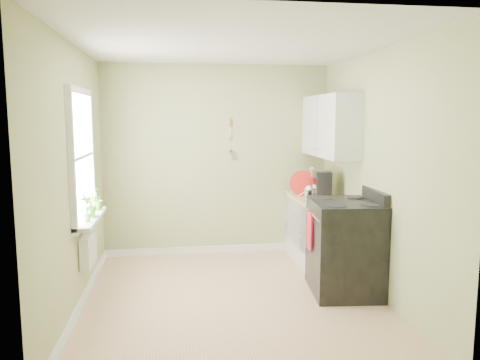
{
  "coord_description": "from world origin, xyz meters",
  "views": [
    {
      "loc": [
        -0.6,
        -4.83,
        1.96
      ],
      "look_at": [
        0.16,
        0.55,
        1.23
      ],
      "focal_mm": 35.0,
      "sensor_mm": 36.0,
      "label": 1
    }
  ],
  "objects": [
    {
      "name": "plant_b",
      "position": [
        -1.5,
        0.25,
        1.04
      ],
      "size": [
        0.16,
        0.18,
        0.28
      ],
      "primitive_type": "imported",
      "rotation": [
        0.0,
        0.0,
        1.82
      ],
      "color": "#417223",
      "rests_on": "window_sill"
    },
    {
      "name": "floor",
      "position": [
        0.0,
        0.0,
        -0.01
      ],
      "size": [
        3.2,
        3.6,
        0.02
      ],
      "primitive_type": "cube",
      "color": "tan",
      "rests_on": "ground"
    },
    {
      "name": "upper_cabinets",
      "position": [
        1.43,
        1.1,
        1.85
      ],
      "size": [
        0.35,
        1.4,
        0.8
      ],
      "primitive_type": "cube",
      "color": "white",
      "rests_on": "wall_right"
    },
    {
      "name": "wall_left",
      "position": [
        -1.61,
        0.0,
        1.35
      ],
      "size": [
        0.02,
        3.6,
        2.7
      ],
      "primitive_type": "cube",
      "color": "tan",
      "rests_on": "floor"
    },
    {
      "name": "window",
      "position": [
        -1.58,
        0.3,
        1.55
      ],
      "size": [
        0.06,
        1.14,
        1.44
      ],
      "color": "white",
      "rests_on": "wall_left"
    },
    {
      "name": "wall_right",
      "position": [
        1.61,
        0.0,
        1.35
      ],
      "size": [
        0.02,
        3.6,
        2.7
      ],
      "primitive_type": "cube",
      "color": "tan",
      "rests_on": "floor"
    },
    {
      "name": "jar",
      "position": [
        1.18,
        0.62,
        0.95
      ],
      "size": [
        0.07,
        0.07,
        0.08
      ],
      "color": "#BBB690",
      "rests_on": "countertop"
    },
    {
      "name": "base_cabinets",
      "position": [
        1.3,
        1.0,
        0.43
      ],
      "size": [
        0.6,
        1.6,
        0.87
      ],
      "primitive_type": "cube",
      "color": "white",
      "rests_on": "floor"
    },
    {
      "name": "wall_back",
      "position": [
        0.0,
        1.81,
        1.35
      ],
      "size": [
        3.2,
        0.02,
        2.7
      ],
      "primitive_type": "cube",
      "color": "tan",
      "rests_on": "floor"
    },
    {
      "name": "radiator",
      "position": [
        -1.54,
        0.25,
        0.55
      ],
      "size": [
        0.12,
        0.5,
        0.35
      ],
      "primitive_type": "cube",
      "color": "white",
      "rests_on": "wall_left"
    },
    {
      "name": "plant_c",
      "position": [
        -1.5,
        0.67,
        1.03
      ],
      "size": [
        0.18,
        0.18,
        0.27
      ],
      "primitive_type": "imported",
      "rotation": [
        0.0,
        0.0,
        4.52
      ],
      "color": "#417223",
      "rests_on": "window_sill"
    },
    {
      "name": "kettle",
      "position": [
        1.05,
        0.74,
        1.02
      ],
      "size": [
        0.21,
        0.12,
        0.21
      ],
      "color": "silver",
      "rests_on": "countertop"
    },
    {
      "name": "stove",
      "position": [
        1.28,
        0.05,
        0.53
      ],
      "size": [
        0.83,
        0.92,
        1.17
      ],
      "color": "black",
      "rests_on": "floor"
    },
    {
      "name": "stand_mixer",
      "position": [
        1.28,
        1.2,
        1.08
      ],
      "size": [
        0.24,
        0.35,
        0.4
      ],
      "color": "#B2B2B7",
      "rests_on": "countertop"
    },
    {
      "name": "red_tray",
      "position": [
        1.1,
        1.21,
        1.08
      ],
      "size": [
        0.35,
        0.07,
        0.35
      ],
      "primitive_type": "cylinder",
      "rotation": [
        1.45,
        0.0,
        -0.02
      ],
      "color": "red",
      "rests_on": "countertop"
    },
    {
      "name": "ceiling",
      "position": [
        0.0,
        0.0,
        2.71
      ],
      "size": [
        3.2,
        3.6,
        0.02
      ],
      "primitive_type": "cube",
      "color": "white",
      "rests_on": "wall_back"
    },
    {
      "name": "countertop",
      "position": [
        1.29,
        1.0,
        0.89
      ],
      "size": [
        0.64,
        1.6,
        0.04
      ],
      "primitive_type": "cube",
      "color": "#E0B889",
      "rests_on": "base_cabinets"
    },
    {
      "name": "window_sill",
      "position": [
        -1.51,
        0.3,
        0.88
      ],
      "size": [
        0.18,
        1.14,
        0.04
      ],
      "primitive_type": "cube",
      "color": "white",
      "rests_on": "wall_left"
    },
    {
      "name": "plant_a",
      "position": [
        -1.5,
        0.03,
        1.05
      ],
      "size": [
        0.17,
        0.19,
        0.29
      ],
      "primitive_type": "imported",
      "rotation": [
        0.0,
        0.0,
        1.06
      ],
      "color": "#417223",
      "rests_on": "window_sill"
    },
    {
      "name": "coffee_maker",
      "position": [
        1.34,
        1.05,
        1.07
      ],
      "size": [
        0.24,
        0.25,
        0.34
      ],
      "color": "black",
      "rests_on": "countertop"
    },
    {
      "name": "wall_utensils",
      "position": [
        0.2,
        1.78,
        1.56
      ],
      "size": [
        0.02,
        0.14,
        0.58
      ],
      "color": "#E0B889",
      "rests_on": "wall_back"
    }
  ]
}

